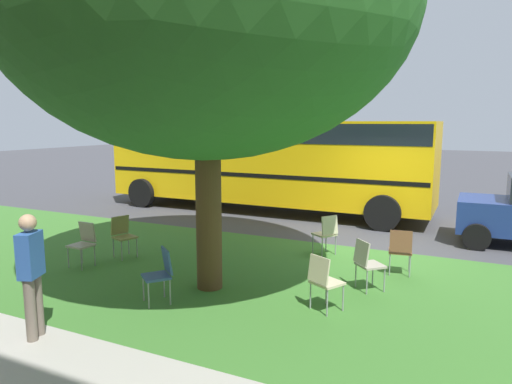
% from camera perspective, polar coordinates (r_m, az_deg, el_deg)
% --- Properties ---
extents(ground, '(80.00, 80.00, 0.00)m').
position_cam_1_polar(ground, '(11.08, 14.20, -6.60)').
color(ground, '#424247').
extents(grass_verge, '(48.00, 6.00, 0.01)m').
position_cam_1_polar(grass_verge, '(8.11, 9.55, -12.16)').
color(grass_verge, '#3D752D').
rests_on(grass_verge, ground).
extents(street_tree, '(6.72, 6.72, 7.21)m').
position_cam_1_polar(street_tree, '(7.99, -6.26, 22.00)').
color(street_tree, brown).
rests_on(street_tree, ground).
extents(chair_0, '(0.43, 0.43, 0.88)m').
position_cam_1_polar(chair_0, '(9.87, -20.52, -5.67)').
color(chair_0, '#ADA393').
rests_on(chair_0, ground).
extents(chair_1, '(0.48, 0.48, 0.88)m').
position_cam_1_polar(chair_1, '(9.13, 17.41, -6.65)').
color(chair_1, brown).
rests_on(chair_1, ground).
extents(chair_2, '(0.58, 0.59, 0.88)m').
position_cam_1_polar(chair_2, '(7.60, -11.70, -9.54)').
color(chair_2, '#335184').
rests_on(chair_2, ground).
extents(chair_3, '(0.53, 0.53, 0.88)m').
position_cam_1_polar(chair_3, '(10.26, -16.11, -4.91)').
color(chair_3, olive).
rests_on(chair_3, ground).
extents(chair_4, '(0.59, 0.59, 0.88)m').
position_cam_1_polar(chair_4, '(8.17, 13.52, -8.29)').
color(chair_4, '#ADA393').
rests_on(chair_4, ground).
extents(chair_5, '(0.58, 0.58, 0.88)m').
position_cam_1_polar(chair_5, '(10.13, 8.70, -4.84)').
color(chair_5, beige).
rests_on(chair_5, ground).
extents(chair_6, '(0.56, 0.57, 0.88)m').
position_cam_1_polar(chair_6, '(7.18, 8.36, -10.53)').
color(chair_6, beige).
rests_on(chair_6, ground).
extents(school_bus, '(10.40, 2.80, 2.88)m').
position_cam_1_polar(school_bus, '(14.89, 1.12, 4.41)').
color(school_bus, yellow).
rests_on(school_bus, ground).
extents(pedestrian_0, '(0.32, 0.41, 1.69)m').
position_cam_1_polar(pedestrian_0, '(6.82, -25.99, -8.79)').
color(pedestrian_0, '#726659').
rests_on(pedestrian_0, ground).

